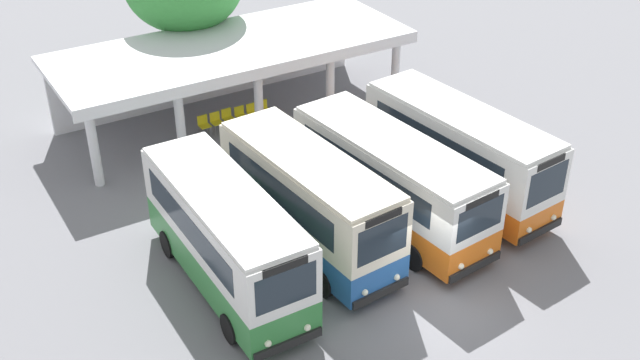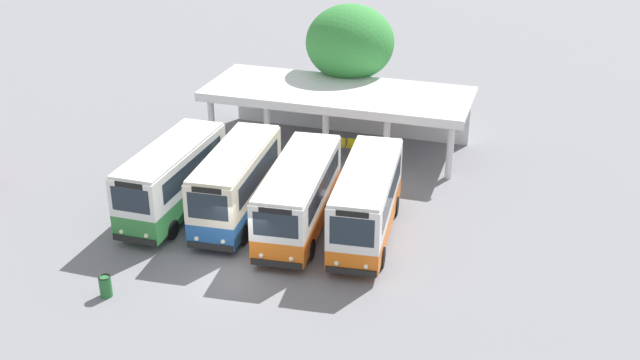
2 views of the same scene
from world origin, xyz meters
TOP-DOWN VIEW (x-y plane):
  - ground_plane at (0.00, 0.00)m, footprint 180.00×180.00m
  - city_bus_nearest_orange at (-4.92, 4.03)m, footprint 2.31×7.57m
  - city_bus_second_in_row at (-1.85, 4.42)m, footprint 2.69×7.53m
  - city_bus_middle_cream at (1.22, 4.27)m, footprint 3.01×8.21m
  - city_bus_fourth_amber at (4.30, 4.47)m, footprint 2.88×7.93m
  - terminal_canopy at (0.17, 14.66)m, footprint 14.66×5.67m
  - waiting_chair_end_by_column at (-1.61, 13.35)m, footprint 0.45×0.45m
  - waiting_chair_second_from_end at (-1.05, 13.35)m, footprint 0.45×0.45m
  - waiting_chair_middle_seat at (-0.50, 13.41)m, footprint 0.45×0.45m
  - waiting_chair_fourth_seat at (0.06, 13.33)m, footprint 0.45×0.45m
  - waiting_chair_fifth_seat at (0.61, 13.32)m, footprint 0.45×0.45m
  - waiting_chair_far_end_seat at (1.16, 13.35)m, footprint 0.45×0.45m
  - roadside_tree_behind_canopy at (-0.20, 17.84)m, footprint 5.20×5.20m
  - litter_bin_apron at (-4.25, -3.15)m, footprint 0.49×0.49m

SIDE VIEW (x-z plane):
  - ground_plane at x=0.00m, z-range 0.00..0.00m
  - litter_bin_apron at x=-4.25m, z-range 0.01..0.91m
  - waiting_chair_end_by_column at x=-1.61m, z-range 0.09..0.95m
  - waiting_chair_second_from_end at x=-1.05m, z-range 0.09..0.95m
  - waiting_chair_middle_seat at x=-0.50m, z-range 0.09..0.95m
  - waiting_chair_fourth_seat at x=0.06m, z-range 0.09..0.95m
  - waiting_chair_fifth_seat at x=0.61m, z-range 0.09..0.95m
  - waiting_chair_far_end_seat at x=1.16m, z-range 0.09..0.95m
  - city_bus_middle_cream at x=1.22m, z-range 0.17..3.35m
  - city_bus_fourth_amber at x=4.30m, z-range 0.17..3.51m
  - city_bus_nearest_orange at x=-4.92m, z-range 0.17..3.52m
  - city_bus_second_in_row at x=-1.85m, z-range 0.17..3.56m
  - terminal_canopy at x=0.17m, z-range 0.92..4.32m
  - roadside_tree_behind_canopy at x=-0.20m, z-range 1.42..8.69m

